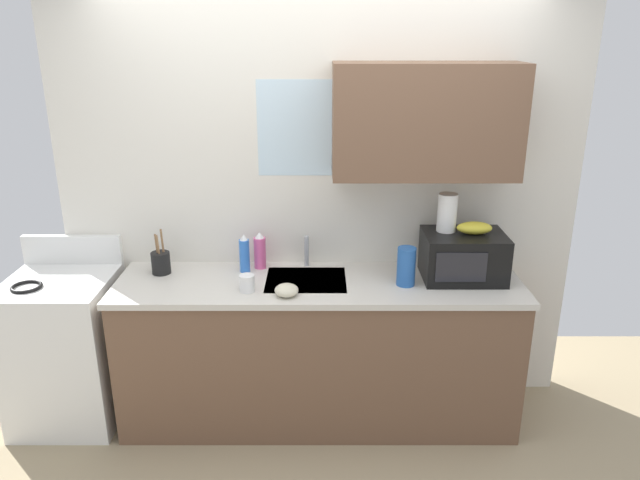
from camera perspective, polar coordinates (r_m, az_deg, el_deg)
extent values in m
cube|color=silver|center=(3.66, 0.01, 3.29)|extent=(3.10, 0.10, 2.50)
cube|color=brown|center=(3.39, 10.18, 11.04)|extent=(1.02, 0.32, 0.62)
cube|color=silver|center=(3.52, -1.21, 10.56)|extent=(0.56, 0.02, 0.55)
cube|color=brown|center=(3.66, 0.00, -10.65)|extent=(2.30, 0.60, 0.86)
cube|color=beige|center=(3.46, 0.00, -4.18)|extent=(2.33, 0.63, 0.03)
cube|color=#9EA0A5|center=(3.50, -1.21, -4.84)|extent=(0.46, 0.38, 0.14)
cylinder|color=#B2B5BA|center=(3.64, -1.15, -1.04)|extent=(0.03, 0.03, 0.19)
cube|color=white|center=(3.96, -22.79, -9.59)|extent=(0.60, 0.60, 0.90)
torus|color=black|center=(3.73, -25.96, -3.99)|extent=(0.17, 0.17, 0.02)
cube|color=white|center=(3.98, -22.30, -0.82)|extent=(0.60, 0.04, 0.18)
cube|color=black|center=(3.54, 13.56, -1.50)|extent=(0.46, 0.34, 0.27)
cube|color=black|center=(3.37, 13.38, -2.55)|extent=(0.28, 0.01, 0.17)
ellipsoid|color=gold|center=(3.50, 14.58, 1.11)|extent=(0.20, 0.11, 0.07)
cylinder|color=white|center=(3.49, 12.10, 2.55)|extent=(0.11, 0.11, 0.22)
cylinder|color=#E55999|center=(3.62, -5.59, -1.22)|extent=(0.07, 0.07, 0.19)
cone|color=white|center=(3.59, -5.65, 0.47)|extent=(0.05, 0.05, 0.04)
cylinder|color=blue|center=(3.58, -7.04, -1.50)|extent=(0.06, 0.06, 0.20)
cone|color=white|center=(3.54, -7.12, 0.27)|extent=(0.05, 0.05, 0.04)
cylinder|color=#2659A5|center=(3.40, 8.31, -2.51)|extent=(0.10, 0.10, 0.22)
cylinder|color=white|center=(3.33, -6.81, -4.09)|extent=(0.08, 0.08, 0.09)
cylinder|color=black|center=(3.66, -14.74, -2.10)|extent=(0.11, 0.11, 0.13)
cylinder|color=olive|center=(3.64, -15.07, -0.97)|extent=(0.02, 0.02, 0.21)
cylinder|color=olive|center=(3.63, -14.54, -0.71)|extent=(0.02, 0.02, 0.23)
cylinder|color=olive|center=(3.61, -14.92, -1.08)|extent=(0.02, 0.02, 0.21)
ellipsoid|color=beige|center=(3.26, -3.07, -4.78)|extent=(0.13, 0.13, 0.06)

